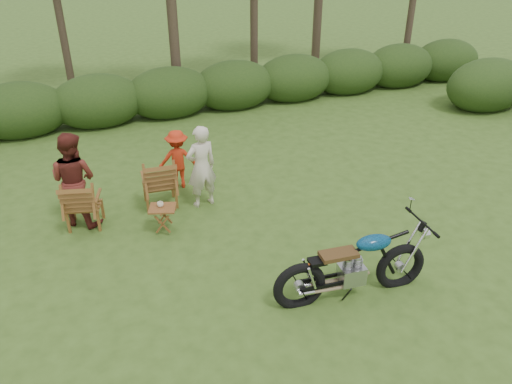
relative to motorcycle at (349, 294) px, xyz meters
name	(u,v)px	position (x,y,z in m)	size (l,w,h in m)	color
ground	(316,306)	(-0.61, -0.06, 0.00)	(80.00, 80.00, 0.00)	#334D19
motorcycle	(349,294)	(0.00, 0.00, 0.00)	(2.33, 0.89, 1.33)	#0C669F
lawn_chair_right	(161,204)	(-2.06, 3.79, 0.00)	(0.72, 0.72, 1.04)	brown
lawn_chair_left	(88,225)	(-3.52, 3.54, 0.00)	(0.68, 0.68, 0.99)	brown
side_table	(164,219)	(-2.22, 2.80, 0.25)	(0.49, 0.41, 0.50)	#5A3816
cup	(160,204)	(-2.24, 2.84, 0.55)	(0.11, 0.11, 0.09)	beige
adult_a	(204,204)	(-1.27, 3.47, 0.00)	(0.61, 0.40, 1.68)	beige
adult_b	(82,221)	(-3.60, 3.72, 0.00)	(0.88, 0.68, 1.80)	maroon
child	(180,186)	(-1.51, 4.41, 0.00)	(0.82, 0.47, 1.28)	red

